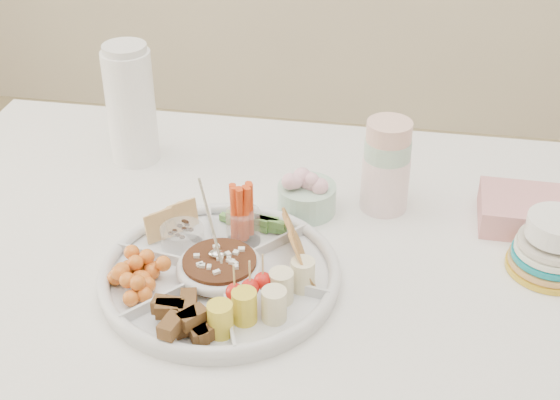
# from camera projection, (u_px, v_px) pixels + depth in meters

# --- Properties ---
(party_tray) EXTENTS (0.44, 0.44, 0.04)m
(party_tray) POSITION_uv_depth(u_px,v_px,m) (220.00, 271.00, 1.24)
(party_tray) COLOR silver
(party_tray) RESTS_ON dining_table
(bean_dip) EXTENTS (0.14, 0.14, 0.04)m
(bean_dip) POSITION_uv_depth(u_px,v_px,m) (220.00, 267.00, 1.24)
(bean_dip) COLOR #36150C
(bean_dip) RESTS_ON party_tray
(tortillas) EXTENTS (0.12, 0.12, 0.06)m
(tortillas) POSITION_uv_depth(u_px,v_px,m) (300.00, 252.00, 1.25)
(tortillas) COLOR #B5602A
(tortillas) RESTS_ON party_tray
(carrot_cucumber) EXTENTS (0.13, 0.13, 0.10)m
(carrot_cucumber) POSITION_uv_depth(u_px,v_px,m) (250.00, 207.00, 1.32)
(carrot_cucumber) COLOR #DE4216
(carrot_cucumber) RESTS_ON party_tray
(pita_raisins) EXTENTS (0.12, 0.12, 0.05)m
(pita_raisins) POSITION_uv_depth(u_px,v_px,m) (174.00, 225.00, 1.31)
(pita_raisins) COLOR #E1B06E
(pita_raisins) RESTS_ON party_tray
(cherries) EXTENTS (0.13, 0.13, 0.04)m
(cherries) POSITION_uv_depth(u_px,v_px,m) (137.00, 273.00, 1.22)
(cherries) COLOR orange
(cherries) RESTS_ON party_tray
(granola_chunks) EXTENTS (0.13, 0.13, 0.05)m
(granola_chunks) POSITION_uv_depth(u_px,v_px,m) (184.00, 316.00, 1.13)
(granola_chunks) COLOR #4A2512
(granola_chunks) RESTS_ON party_tray
(banana_tomato) EXTENTS (0.14, 0.14, 0.10)m
(banana_tomato) POSITION_uv_depth(u_px,v_px,m) (272.00, 293.00, 1.14)
(banana_tomato) COLOR #EED55E
(banana_tomato) RESTS_ON party_tray
(cup_stack) EXTENTS (0.09, 0.09, 0.24)m
(cup_stack) POSITION_uv_depth(u_px,v_px,m) (388.00, 150.00, 1.38)
(cup_stack) COLOR silver
(cup_stack) RESTS_ON dining_table
(thermos) EXTENTS (0.10, 0.10, 0.25)m
(thermos) POSITION_uv_depth(u_px,v_px,m) (130.00, 103.00, 1.53)
(thermos) COLOR white
(thermos) RESTS_ON dining_table
(flower_bowl) EXTENTS (0.13, 0.13, 0.08)m
(flower_bowl) POSITION_uv_depth(u_px,v_px,m) (307.00, 192.00, 1.41)
(flower_bowl) COLOR #86B6A0
(flower_bowl) RESTS_ON dining_table
(napkin_stack) EXTENTS (0.16, 0.14, 0.05)m
(napkin_stack) POSITION_uv_depth(u_px,v_px,m) (523.00, 211.00, 1.38)
(napkin_stack) COLOR pink
(napkin_stack) RESTS_ON dining_table
(plate_stack) EXTENTS (0.18, 0.18, 0.09)m
(plate_stack) POSITION_uv_depth(u_px,v_px,m) (553.00, 247.00, 1.26)
(plate_stack) COLOR #FBDA4E
(plate_stack) RESTS_ON dining_table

